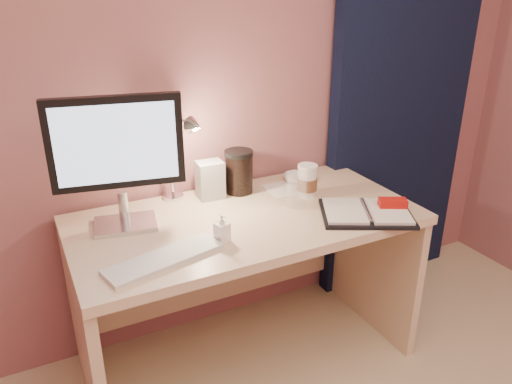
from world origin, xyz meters
name	(u,v)px	position (x,y,z in m)	size (l,w,h in m)	color
room	(389,82)	(0.95, 1.69, 1.14)	(3.50, 3.50, 3.50)	#C6B28E
desk	(239,256)	(0.00, 1.45, 0.50)	(1.40, 0.70, 0.73)	beige
monitor	(117,151)	(-0.46, 1.51, 1.04)	(0.48, 0.21, 0.51)	silver
keyboard	(164,259)	(-0.40, 1.19, 0.74)	(0.42, 0.12, 0.02)	silver
planner	(369,212)	(0.45, 1.16, 0.74)	(0.44, 0.41, 0.06)	black
paper_b	(285,189)	(0.28, 1.55, 0.73)	(0.17, 0.17, 0.00)	silver
coffee_cup	(307,181)	(0.33, 1.45, 0.80)	(0.09, 0.09, 0.14)	white
clear_cup	(296,189)	(0.23, 1.37, 0.80)	(0.08, 0.08, 0.15)	white
bowl	(296,178)	(0.37, 1.61, 0.75)	(0.12, 0.12, 0.04)	silver
lotion_bottle	(222,228)	(-0.17, 1.23, 0.78)	(0.05, 0.05, 0.11)	white
dark_jar	(239,174)	(0.08, 1.62, 0.82)	(0.12, 0.12, 0.17)	black
product_box	(210,180)	(-0.06, 1.62, 0.81)	(0.11, 0.09, 0.17)	#B1B0AC
desk_lamp	(167,152)	(-0.25, 1.59, 0.97)	(0.16, 0.24, 0.39)	silver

